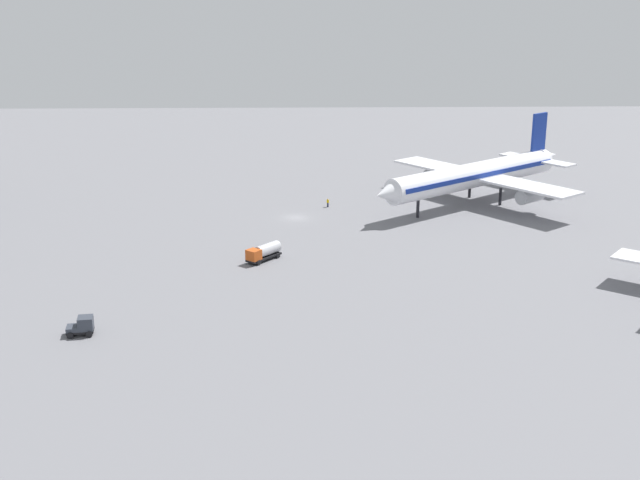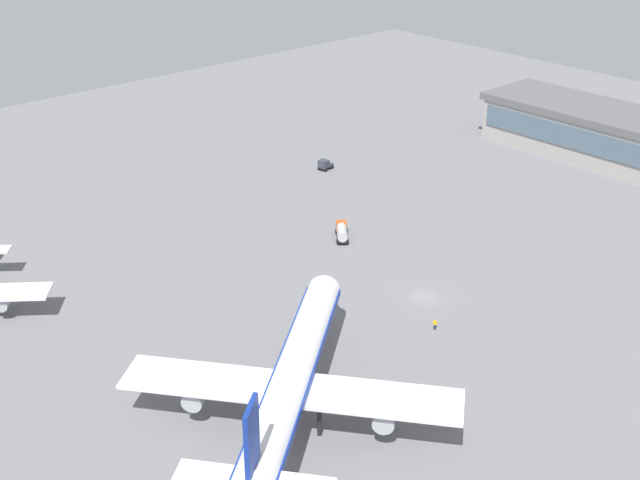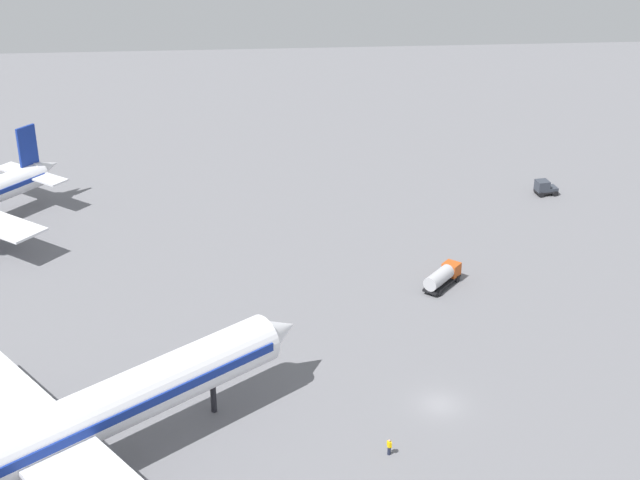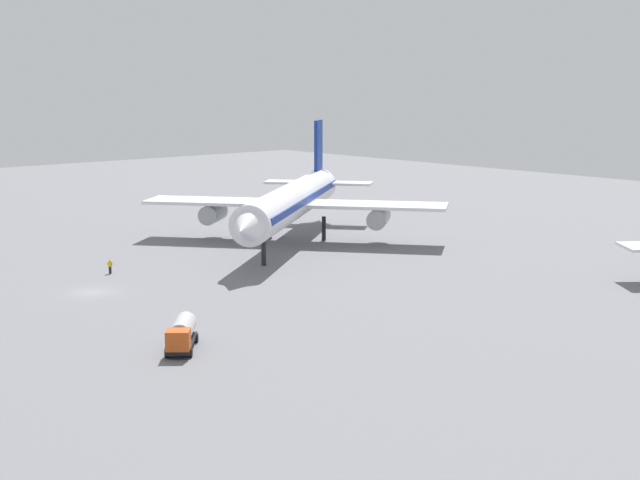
{
  "view_description": "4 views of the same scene",
  "coord_description": "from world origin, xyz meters",
  "px_view_note": "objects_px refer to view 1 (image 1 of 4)",
  "views": [
    {
      "loc": [
        144.07,
        0.74,
        40.47
      ],
      "look_at": [
        22.93,
        3.9,
        2.77
      ],
      "focal_mm": 45.59,
      "sensor_mm": 36.0,
      "label": 1
    },
    {
      "loc": [
        -75.12,
        89.58,
        65.91
      ],
      "look_at": [
        18.66,
        5.6,
        5.11
      ],
      "focal_mm": 47.2,
      "sensor_mm": 36.0,
      "label": 2
    },
    {
      "loc": [
        -77.21,
        17.81,
        55.67
      ],
      "look_at": [
        24.6,
        10.19,
        6.83
      ],
      "focal_mm": 53.28,
      "sensor_mm": 36.0,
      "label": 3
    },
    {
      "loc": [
        89.15,
        -46.67,
        22.22
      ],
      "look_at": [
        9.46,
        23.67,
        4.14
      ],
      "focal_mm": 53.27,
      "sensor_mm": 36.0,
      "label": 4
    }
  ],
  "objects_px": {
    "fuel_truck": "(264,252)",
    "ground_crew_worker": "(328,203)",
    "baggage_tug": "(82,326)",
    "airplane_at_gate": "(476,175)"
  },
  "relations": [
    {
      "from": "fuel_truck",
      "to": "ground_crew_worker",
      "type": "relative_size",
      "value": 3.61
    },
    {
      "from": "airplane_at_gate",
      "to": "baggage_tug",
      "type": "bearing_deg",
      "value": 7.4
    },
    {
      "from": "baggage_tug",
      "to": "fuel_truck",
      "type": "height_order",
      "value": "fuel_truck"
    },
    {
      "from": "baggage_tug",
      "to": "ground_crew_worker",
      "type": "relative_size",
      "value": 2.06
    },
    {
      "from": "fuel_truck",
      "to": "ground_crew_worker",
      "type": "xyz_separation_m",
      "value": [
        -31.85,
        11.06,
        -0.54
      ]
    },
    {
      "from": "baggage_tug",
      "to": "fuel_truck",
      "type": "distance_m",
      "value": 34.79
    },
    {
      "from": "fuel_truck",
      "to": "ground_crew_worker",
      "type": "bearing_deg",
      "value": -158.9
    },
    {
      "from": "airplane_at_gate",
      "to": "ground_crew_worker",
      "type": "height_order",
      "value": "airplane_at_gate"
    },
    {
      "from": "airplane_at_gate",
      "to": "baggage_tug",
      "type": "relative_size",
      "value": 12.8
    },
    {
      "from": "airplane_at_gate",
      "to": "fuel_truck",
      "type": "height_order",
      "value": "airplane_at_gate"
    }
  ]
}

